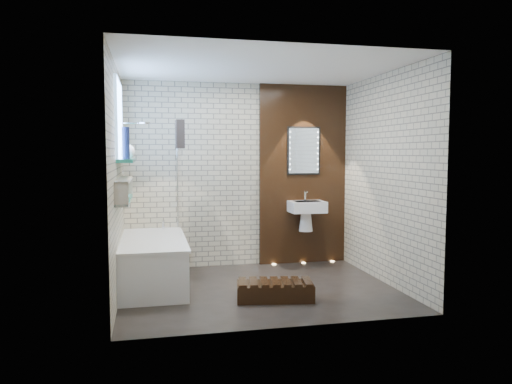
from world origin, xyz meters
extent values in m
plane|color=black|center=(0.00, 0.00, 0.00)|extent=(3.20, 3.20, 0.00)
cube|color=#C1B699|center=(0.00, 1.30, 1.30)|extent=(3.20, 0.04, 2.60)
cube|color=#C1B699|center=(0.00, -1.30, 1.30)|extent=(3.20, 0.04, 2.60)
cube|color=#C1B699|center=(-1.60, 0.00, 1.30)|extent=(0.04, 2.60, 2.60)
cube|color=#C1B699|center=(1.60, 0.00, 1.30)|extent=(0.04, 2.60, 2.60)
plane|color=white|center=(0.00, 0.00, 2.60)|extent=(3.20, 3.20, 0.00)
cube|color=black|center=(0.95, 1.27, 1.30)|extent=(1.30, 0.06, 2.60)
cube|color=#7FADE0|center=(-1.59, 0.35, 2.00)|extent=(0.03, 1.00, 0.90)
cube|color=teal|center=(-1.51, 0.35, 1.53)|extent=(0.18, 1.00, 0.04)
cube|color=teal|center=(-1.53, 0.15, 1.08)|extent=(0.14, 1.30, 0.03)
cube|color=#B2A899|center=(-1.53, 0.15, 1.32)|extent=(0.14, 1.30, 0.03)
cube|color=#B2A899|center=(-1.53, -0.48, 1.20)|extent=(0.14, 0.03, 0.26)
cube|color=#B2A899|center=(-1.53, 0.79, 1.20)|extent=(0.14, 0.03, 0.26)
cube|color=white|center=(-1.23, 0.45, 0.28)|extent=(0.75, 1.70, 0.55)
cube|color=white|center=(-1.23, 0.45, 0.57)|extent=(0.79, 1.74, 0.03)
cylinder|color=silver|center=(-1.08, 1.18, 0.64)|extent=(0.04, 0.04, 0.12)
cube|color=white|center=(-0.87, 0.89, 1.28)|extent=(0.01, 0.78, 1.40)
cube|color=black|center=(-0.87, 0.60, 1.85)|extent=(0.10, 0.27, 0.35)
cylinder|color=silver|center=(-1.30, 0.95, 2.00)|extent=(0.18, 0.18, 0.02)
cube|color=white|center=(0.95, 1.06, 0.85)|extent=(0.50, 0.36, 0.16)
cone|color=white|center=(0.95, 1.11, 0.63)|extent=(0.20, 0.20, 0.28)
cylinder|color=silver|center=(0.95, 1.16, 1.00)|extent=(0.03, 0.03, 0.14)
cube|color=black|center=(0.95, 1.24, 1.65)|extent=(0.50, 0.02, 0.70)
cube|color=silver|center=(0.95, 1.23, 1.65)|extent=(0.45, 0.01, 0.65)
cube|color=black|center=(0.08, -0.44, 0.09)|extent=(0.88, 0.50, 0.19)
cylinder|color=maroon|center=(-1.53, -0.28, 1.16)|extent=(0.05, 0.05, 0.12)
cylinder|color=maroon|center=(-1.53, 0.38, 1.17)|extent=(0.06, 0.06, 0.14)
sphere|color=white|center=(-1.50, 0.42, 1.64)|extent=(0.17, 0.17, 0.17)
cylinder|color=#151C3C|center=(-1.50, 0.06, 1.73)|extent=(0.08, 0.08, 0.36)
cylinder|color=#FFD899|center=(0.50, 1.20, 0.01)|extent=(0.06, 0.06, 0.01)
cylinder|color=#FFD899|center=(0.95, 1.20, 0.01)|extent=(0.06, 0.06, 0.01)
cylinder|color=#FFD899|center=(1.40, 1.20, 0.01)|extent=(0.06, 0.06, 0.01)
camera|label=1|loc=(-1.26, -5.54, 1.62)|focal=34.17mm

